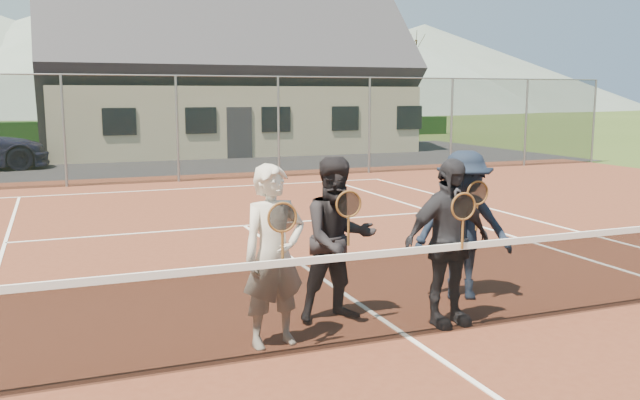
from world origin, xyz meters
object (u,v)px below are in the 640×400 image
object	(u,v)px
tennis_net	(410,289)
clubhouse	(226,60)
player_c	(448,242)
player_a	(274,256)
player_d	(463,225)
player_b	(338,239)

from	to	relation	value
tennis_net	clubhouse	world-z (taller)	clubhouse
tennis_net	clubhouse	distance (m)	24.57
tennis_net	player_c	bearing A→B (deg)	22.43
clubhouse	player_a	xyz separation A→B (m)	(-5.33, -23.67, -3.07)
player_a	tennis_net	bearing A→B (deg)	-13.97
tennis_net	player_d	bearing A→B (deg)	38.11
player_d	tennis_net	bearing A→B (deg)	-141.89
tennis_net	player_a	size ratio (longest dim) A/B	6.49
player_d	player_a	bearing A→B (deg)	-165.57
tennis_net	clubhouse	xyz separation A→B (m)	(4.00, 24.00, 3.45)
tennis_net	player_d	world-z (taller)	player_d
player_b	player_c	bearing A→B (deg)	-28.85
player_b	tennis_net	bearing A→B (deg)	-61.23
player_b	player_c	xyz separation A→B (m)	(1.03, -0.57, 0.00)
player_a	player_b	world-z (taller)	same
tennis_net	player_c	xyz separation A→B (m)	(0.58, 0.24, 0.38)
tennis_net	clubhouse	bearing A→B (deg)	80.54
clubhouse	player_c	distance (m)	24.20
player_d	clubhouse	bearing A→B (deg)	83.24
player_b	player_d	xyz separation A→B (m)	(1.72, 0.19, -0.00)
clubhouse	player_d	xyz separation A→B (m)	(-2.73, -23.00, -3.07)
tennis_net	player_b	size ratio (longest dim) A/B	6.49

